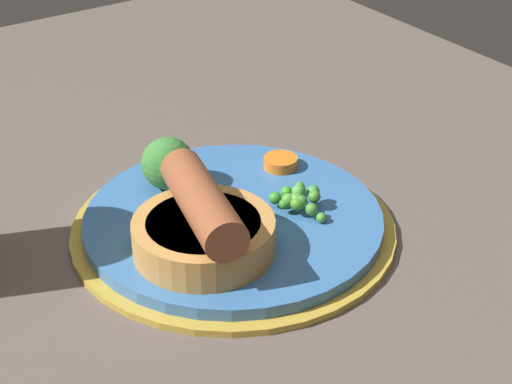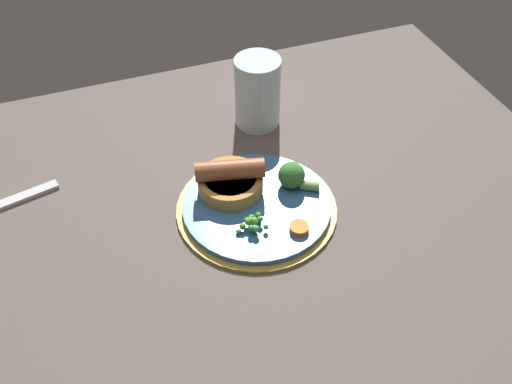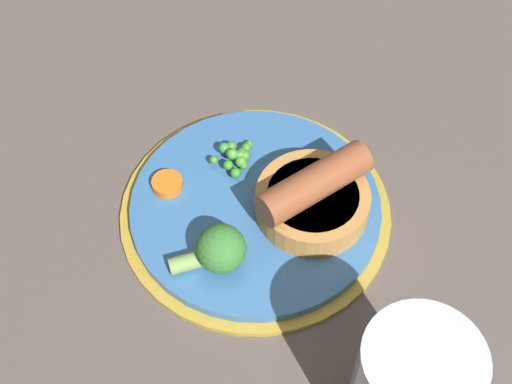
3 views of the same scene
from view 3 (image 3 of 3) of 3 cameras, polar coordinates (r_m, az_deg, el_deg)
The scene contains 6 objects.
dining_table at distance 65.12cm, azimuth 2.90°, elevation 0.32°, with size 110.00×80.00×3.00cm, color #564C47.
dinner_plate at distance 60.98cm, azimuth 0.28°, elevation -1.61°, with size 23.26×23.26×1.40cm.
sausage_pudding at distance 58.67cm, azimuth 4.58°, elevation -0.39°, with size 10.33×9.51×5.26cm.
pea_pile at distance 62.32cm, azimuth -1.58°, elevation 2.93°, with size 4.40×3.43×1.89cm.
broccoli_floret_near at distance 55.77cm, azimuth -3.00°, elevation -4.66°, with size 5.74×4.61×3.97cm.
carrot_slice_0 at distance 61.63cm, azimuth -7.12°, elevation 0.64°, with size 2.66×2.66×0.85cm, color orange.
Camera 3 is at (-31.25, -23.13, 53.74)cm, focal length 50.00 mm.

